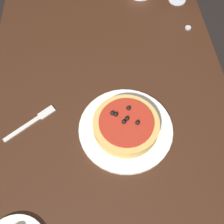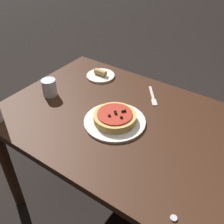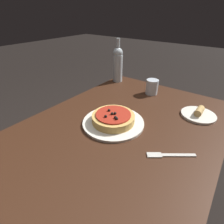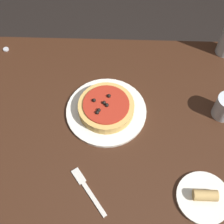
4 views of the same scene
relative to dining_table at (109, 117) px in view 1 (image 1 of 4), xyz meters
name	(u,v)px [view 1 (image 1 of 4)]	position (x,y,z in m)	size (l,w,h in m)	color
ground_plane	(110,171)	(0.00, 0.00, -0.64)	(14.00, 14.00, 0.00)	black
dining_table	(109,117)	(0.00, 0.00, 0.00)	(1.41, 0.85, 0.73)	#381E11
dinner_plate	(126,129)	(0.10, 0.05, 0.09)	(0.30, 0.30, 0.01)	white
pizza	(126,125)	(0.10, 0.05, 0.12)	(0.21, 0.21, 0.05)	tan
fork	(33,121)	(0.05, -0.25, 0.09)	(0.13, 0.16, 0.00)	beige
bottle_cap	(188,28)	(-0.34, 0.35, 0.09)	(0.02, 0.02, 0.01)	#B7B7BC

